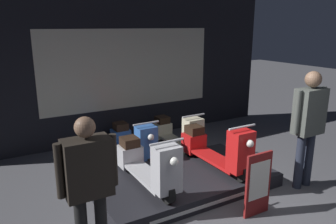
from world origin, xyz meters
name	(u,v)px	position (x,y,z in m)	size (l,w,h in m)	color
shop_wall_back	(129,67)	(0.00, 4.04, 1.60)	(7.06, 0.09, 3.20)	black
display_platform	(182,180)	(-0.27, 1.42, 0.10)	(2.77, 1.58, 0.21)	black
scooter_display_left	(148,164)	(-0.89, 1.37, 0.53)	(0.48, 1.62, 0.86)	black
scooter_display_right	(217,148)	(0.36, 1.37, 0.53)	(0.48, 1.62, 0.86)	black
scooter_backrow_0	(133,142)	(-0.47, 2.83, 0.33)	(0.48, 1.62, 0.86)	black
scooter_backrow_1	(178,134)	(0.51, 2.83, 0.33)	(0.48, 1.62, 0.86)	black
person_left_browsing	(88,178)	(-2.00, 0.48, 0.97)	(0.63, 0.27, 1.62)	black
person_right_browsing	(309,119)	(1.38, 0.48, 1.11)	(0.63, 0.26, 1.83)	#232838
price_sign_board	(258,184)	(0.17, 0.24, 0.45)	(0.42, 0.04, 0.88)	maroon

